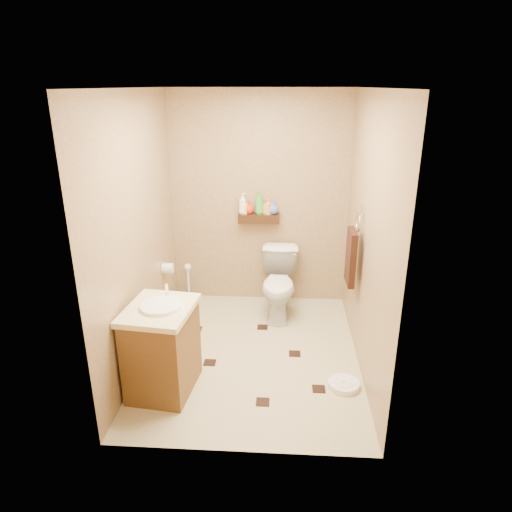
{
  "coord_description": "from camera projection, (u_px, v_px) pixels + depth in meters",
  "views": [
    {
      "loc": [
        0.28,
        -3.76,
        2.42
      ],
      "look_at": [
        0.02,
        0.25,
        0.91
      ],
      "focal_mm": 32.0,
      "sensor_mm": 36.0,
      "label": 1
    }
  ],
  "objects": [
    {
      "name": "wall_shelf",
      "position": [
        259.0,
        218.0,
        5.11
      ],
      "size": [
        0.46,
        0.14,
        0.1
      ],
      "primitive_type": "cube",
      "color": "#3A2110",
      "rests_on": "wall_back"
    },
    {
      "name": "bottle_d",
      "position": [
        259.0,
        203.0,
        5.05
      ],
      "size": [
        0.13,
        0.13,
        0.25
      ],
      "primitive_type": "imported",
      "rotation": [
        0.0,
        0.0,
        4.3
      ],
      "color": "green",
      "rests_on": "wall_shelf"
    },
    {
      "name": "bottle_c",
      "position": [
        249.0,
        208.0,
        5.08
      ],
      "size": [
        0.14,
        0.14,
        0.14
      ],
      "primitive_type": "imported",
      "rotation": [
        0.0,
        0.0,
        5.14
      ],
      "color": "red",
      "rests_on": "wall_shelf"
    },
    {
      "name": "towel_ring",
      "position": [
        351.0,
        255.0,
        4.23
      ],
      "size": [
        0.12,
        0.3,
        0.76
      ],
      "color": "silver",
      "rests_on": "wall_right"
    },
    {
      "name": "floor_accents",
      "position": [
        255.0,
        358.0,
        4.31
      ],
      "size": [
        1.33,
        1.33,
        0.01
      ],
      "color": "black",
      "rests_on": "ground"
    },
    {
      "name": "ceiling",
      "position": [
        251.0,
        88.0,
        3.53
      ],
      "size": [
        2.0,
        2.5,
        0.02
      ],
      "primitive_type": "cube",
      "color": "white",
      "rests_on": "wall_back"
    },
    {
      "name": "toilet_brush",
      "position": [
        189.0,
        289.0,
        5.37
      ],
      "size": [
        0.11,
        0.11,
        0.49
      ],
      "color": "#175C55",
      "rests_on": "ground"
    },
    {
      "name": "wall_right",
      "position": [
        368.0,
        237.0,
        3.9
      ],
      "size": [
        0.04,
        2.5,
        2.4
      ],
      "primitive_type": "cube",
      "color": "tan",
      "rests_on": "ground"
    },
    {
      "name": "wall_back",
      "position": [
        259.0,
        201.0,
        5.13
      ],
      "size": [
        2.0,
        0.04,
        2.4
      ],
      "primitive_type": "cube",
      "color": "tan",
      "rests_on": "ground"
    },
    {
      "name": "bathroom_scale",
      "position": [
        344.0,
        384.0,
        3.89
      ],
      "size": [
        0.32,
        0.32,
        0.05
      ],
      "rotation": [
        0.0,
        0.0,
        -0.23
      ],
      "color": "white",
      "rests_on": "ground"
    },
    {
      "name": "bottle_b",
      "position": [
        244.0,
        206.0,
        5.08
      ],
      "size": [
        0.1,
        0.09,
        0.17
      ],
      "primitive_type": "imported",
      "rotation": [
        0.0,
        0.0,
        4.41
      ],
      "color": "#FDFF35",
      "rests_on": "wall_shelf"
    },
    {
      "name": "bottle_a",
      "position": [
        243.0,
        203.0,
        5.07
      ],
      "size": [
        0.12,
        0.12,
        0.23
      ],
      "primitive_type": "imported",
      "rotation": [
        0.0,
        0.0,
        2.01
      ],
      "color": "white",
      "rests_on": "wall_shelf"
    },
    {
      "name": "toilet_paper",
      "position": [
        168.0,
        268.0,
        4.83
      ],
      "size": [
        0.12,
        0.11,
        0.12
      ],
      "color": "white",
      "rests_on": "wall_left"
    },
    {
      "name": "bottle_f",
      "position": [
        273.0,
        207.0,
        5.06
      ],
      "size": [
        0.14,
        0.14,
        0.15
      ],
      "primitive_type": "imported",
      "rotation": [
        0.0,
        0.0,
        2.9
      ],
      "color": "#4F69C6",
      "rests_on": "wall_shelf"
    },
    {
      "name": "toilet",
      "position": [
        279.0,
        284.0,
        5.02
      ],
      "size": [
        0.42,
        0.72,
        0.73
      ],
      "primitive_type": "imported",
      "rotation": [
        0.0,
        0.0,
        -0.02
      ],
      "color": "white",
      "rests_on": "ground"
    },
    {
      "name": "bottle_e",
      "position": [
        268.0,
        206.0,
        5.06
      ],
      "size": [
        0.12,
        0.12,
        0.18
      ],
      "primitive_type": "imported",
      "rotation": [
        0.0,
        0.0,
        5.6
      ],
      "color": "#F79752",
      "rests_on": "wall_shelf"
    },
    {
      "name": "ground",
      "position": [
        252.0,
        354.0,
        4.38
      ],
      "size": [
        2.5,
        2.5,
        0.0
      ],
      "primitive_type": "plane",
      "color": "#C1B58D",
      "rests_on": "ground"
    },
    {
      "name": "wall_left",
      "position": [
        138.0,
        233.0,
        4.02
      ],
      "size": [
        0.04,
        2.5,
        2.4
      ],
      "primitive_type": "cube",
      "color": "tan",
      "rests_on": "ground"
    },
    {
      "name": "vanity",
      "position": [
        162.0,
        347.0,
        3.76
      ],
      "size": [
        0.58,
        0.68,
        0.88
      ],
      "rotation": [
        0.0,
        0.0,
        -0.12
      ],
      "color": "brown",
      "rests_on": "ground"
    },
    {
      "name": "wall_front",
      "position": [
        237.0,
        298.0,
        2.79
      ],
      "size": [
        2.0,
        0.04,
        2.4
      ],
      "primitive_type": "cube",
      "color": "tan",
      "rests_on": "ground"
    }
  ]
}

